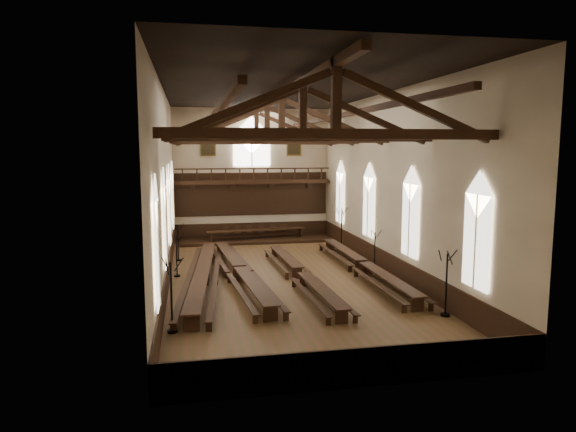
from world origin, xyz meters
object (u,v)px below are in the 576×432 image
object	(u,v)px
refectory_row_a	(203,273)
candelabrum_left_far	(178,250)
refectory_row_c	(301,273)
high_table	(257,231)
candelabrum_left_near	(172,310)
candelabrum_right_mid	(375,258)
refectory_row_b	(240,270)
candelabrum_right_far	(341,236)
candelabrum_right_near	(446,296)
refectory_row_d	(364,264)
dais	(257,240)
candelabrum_left_mid	(177,264)

from	to	relation	value
refectory_row_a	candelabrum_left_far	bearing A→B (deg)	103.12
refectory_row_c	high_table	bearing A→B (deg)	93.13
refectory_row_c	candelabrum_left_near	distance (m)	8.93
candelabrum_left_far	candelabrum_right_mid	size ratio (longest dim) A/B	1.01
candelabrum_left_far	refectory_row_b	bearing A→B (deg)	-58.88
refectory_row_c	candelabrum_right_far	xyz separation A→B (m)	(4.75, 8.38, 0.38)
refectory_row_c	candelabrum_right_near	world-z (taller)	candelabrum_right_near
refectory_row_d	dais	distance (m)	12.19
refectory_row_d	candelabrum_right_mid	size ratio (longest dim) A/B	6.12
candelabrum_left_mid	candelabrum_left_far	size ratio (longest dim) A/B	1.01
refectory_row_c	candelabrum_right_mid	world-z (taller)	candelabrum_right_mid
dais	candelabrum_left_mid	size ratio (longest dim) A/B	4.82
refectory_row_d	candelabrum_left_far	bearing A→B (deg)	151.93
refectory_row_b	candelabrum_left_far	xyz separation A→B (m)	(-3.28, 5.43, 0.16)
dais	candelabrum_right_mid	world-z (taller)	candelabrum_right_mid
high_table	candelabrum_left_near	bearing A→B (deg)	-106.88
refectory_row_b	high_table	world-z (taller)	high_table
refectory_row_c	candelabrum_left_far	bearing A→B (deg)	134.18
candelabrum_right_near	candelabrum_right_mid	distance (m)	8.33
refectory_row_a	refectory_row_d	bearing A→B (deg)	2.60
candelabrum_left_far	candelabrum_right_far	xyz separation A→B (m)	(11.10, 1.84, 0.17)
refectory_row_b	dais	world-z (taller)	refectory_row_b
refectory_row_c	candelabrum_left_far	xyz separation A→B (m)	(-6.35, 6.54, 0.22)
refectory_row_a	candelabrum_left_near	world-z (taller)	candelabrum_left_near
refectory_row_b	candelabrum_right_mid	xyz separation A→B (m)	(7.82, 0.77, 0.16)
candelabrum_left_far	refectory_row_c	bearing A→B (deg)	-45.82
candelabrum_left_near	candelabrum_left_far	size ratio (longest dim) A/B	1.23
high_table	candelabrum_right_far	xyz separation A→B (m)	(5.43, -4.05, 0.08)
refectory_row_a	refectory_row_b	bearing A→B (deg)	11.56
refectory_row_b	candelabrum_left_mid	xyz separation A→B (m)	(-3.28, 1.37, 0.16)
high_table	candelabrum_right_near	size ratio (longest dim) A/B	2.71
high_table	candelabrum_left_mid	bearing A→B (deg)	-119.66
refectory_row_b	candelabrum_left_mid	distance (m)	3.56
refectory_row_b	candelabrum_right_mid	distance (m)	7.86
candelabrum_left_far	refectory_row_d	bearing A→B (deg)	-28.07
refectory_row_c	candelabrum_left_near	bearing A→B (deg)	-135.40
refectory_row_a	candelabrum_left_near	distance (m)	7.11
refectory_row_c	candelabrum_left_near	xyz separation A→B (m)	(-6.35, -6.26, 0.38)
refectory_row_d	candelabrum_left_far	distance (m)	11.53
candelabrum_right_mid	candelabrum_left_near	bearing A→B (deg)	-143.75
refectory_row_d	dais	size ratio (longest dim) A/B	1.26
refectory_row_d	candelabrum_left_near	bearing A→B (deg)	-144.06
refectory_row_d	candelabrum_left_mid	distance (m)	10.27
candelabrum_right_mid	candelabrum_right_far	size ratio (longest dim) A/B	0.81
refectory_row_c	candelabrum_left_mid	size ratio (longest dim) A/B	5.83
refectory_row_d	candelabrum_right_mid	distance (m)	1.21
candelabrum_right_near	candelabrum_right_far	size ratio (longest dim) A/B	0.97
refectory_row_d	refectory_row_a	bearing A→B (deg)	-177.40
dais	candelabrum_left_far	bearing A→B (deg)	-133.89
dais	candelabrum_left_near	size ratio (longest dim) A/B	3.95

